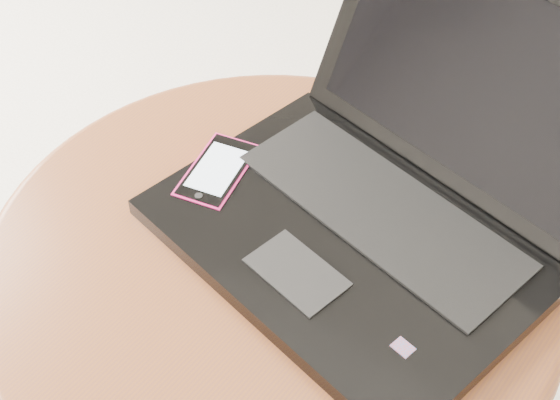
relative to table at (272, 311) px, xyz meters
The scene contains 4 objects.
table is the anchor object (origin of this frame).
laptop 0.19m from the table, 56.01° to the left, with size 0.44×0.43×0.23m.
phone_black 0.14m from the table, 148.87° to the left, with size 0.09×0.12×0.01m.
phone_pink 0.17m from the table, 157.44° to the left, with size 0.08×0.12×0.01m.
Camera 1 is at (0.35, -0.47, 1.13)m, focal length 53.08 mm.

